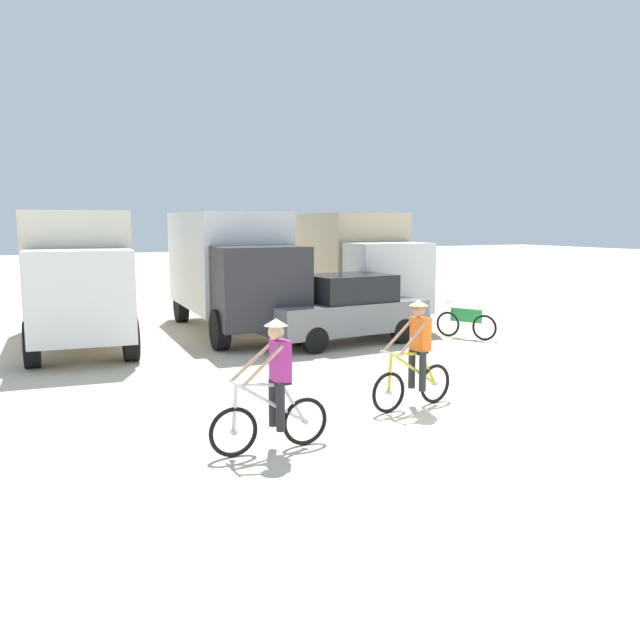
{
  "coord_description": "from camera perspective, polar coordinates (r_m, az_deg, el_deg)",
  "views": [
    {
      "loc": [
        -6.91,
        -8.18,
        3.1
      ],
      "look_at": [
        -0.58,
        3.83,
        1.1
      ],
      "focal_mm": 37.7,
      "sensor_mm": 36.0,
      "label": 1
    }
  ],
  "objects": [
    {
      "name": "ground_plane",
      "position": [
        11.15,
        12.0,
        -7.95
      ],
      "size": [
        120.0,
        120.0,
        0.0
      ],
      "primitive_type": "plane",
      "color": "beige"
    },
    {
      "name": "box_truck_cream_rv",
      "position": [
        18.1,
        -19.96,
        3.99
      ],
      "size": [
        3.13,
        6.98,
        3.35
      ],
      "color": "beige",
      "rests_on": "ground"
    },
    {
      "name": "box_truck_avon_van",
      "position": [
        19.17,
        -7.57,
        4.64
      ],
      "size": [
        2.99,
        6.94,
        3.35
      ],
      "color": "white",
      "rests_on": "ground"
    },
    {
      "name": "box_truck_tan_camper",
      "position": [
        21.66,
        2.23,
        5.13
      ],
      "size": [
        2.92,
        6.92,
        3.35
      ],
      "color": "#CCB78E",
      "rests_on": "ground"
    },
    {
      "name": "sedan_parked",
      "position": [
        17.12,
        2.1,
        0.93
      ],
      "size": [
        4.3,
        2.01,
        1.76
      ],
      "color": "slate",
      "rests_on": "ground"
    },
    {
      "name": "cyclist_orange_shirt",
      "position": [
        9.13,
        -3.95,
        -5.93
      ],
      "size": [
        1.73,
        0.52,
        1.82
      ],
      "color": "black",
      "rests_on": "ground"
    },
    {
      "name": "cyclist_cowboy_hat",
      "position": [
        11.31,
        8.12,
        -3.2
      ],
      "size": [
        1.72,
        0.52,
        1.82
      ],
      "color": "black",
      "rests_on": "ground"
    },
    {
      "name": "bicycle_spare",
      "position": [
        18.31,
        12.27,
        -0.3
      ],
      "size": [
        0.83,
        1.59,
        0.97
      ],
      "color": "black",
      "rests_on": "ground"
    }
  ]
}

